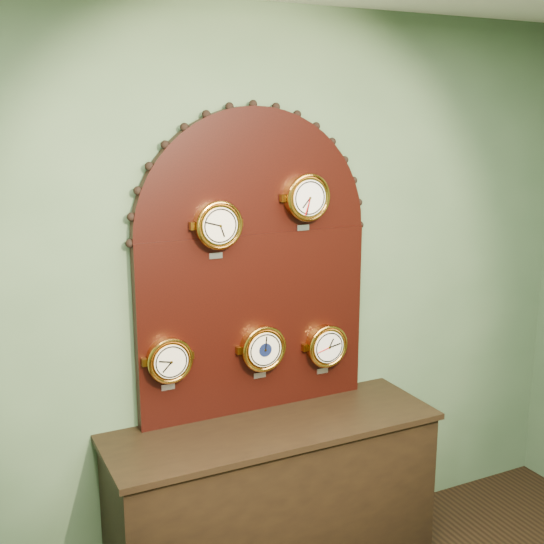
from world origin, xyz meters
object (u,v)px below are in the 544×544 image
display_board (254,255)px  tide_clock (326,346)px  roman_clock (218,225)px  arabic_clock (307,197)px  hygrometer (169,360)px  shop_counter (274,504)px  barometer (262,348)px

display_board → tide_clock: 0.63m
tide_clock → roman_clock: bearing=-180.0°
arabic_clock → hygrometer: bearing=180.0°
arabic_clock → hygrometer: size_ratio=1.05×
shop_counter → display_board: size_ratio=1.05×
shop_counter → roman_clock: (-0.21, 0.15, 1.40)m
shop_counter → barometer: size_ratio=5.62×
arabic_clock → tide_clock: (0.12, 0.00, -0.77)m
display_board → barometer: (0.01, -0.07, -0.46)m
roman_clock → arabic_clock: size_ratio=0.98×
roman_clock → tide_clock: roman_clock is taller
arabic_clock → roman_clock: bearing=180.0°
barometer → tide_clock: barometer is taller
roman_clock → arabic_clock: 0.47m
arabic_clock → tide_clock: bearing=0.1°
shop_counter → barometer: bearing=85.2°
barometer → shop_counter: bearing=-94.8°
roman_clock → barometer: size_ratio=0.98×
shop_counter → arabic_clock: 1.53m
shop_counter → barometer: (0.01, 0.15, 0.77)m
arabic_clock → barometer: size_ratio=1.00×
shop_counter → arabic_clock: arabic_clock is taller
arabic_clock → barometer: arabic_clock is taller
shop_counter → roman_clock: roman_clock is taller
hygrometer → tide_clock: hygrometer is taller
shop_counter → tide_clock: bearing=22.2°
roman_clock → tide_clock: 0.89m
display_board → arabic_clock: bearing=-14.8°
hygrometer → display_board: bearing=8.1°
arabic_clock → barometer: (-0.24, -0.00, -0.73)m
barometer → display_board: bearing=100.9°
barometer → tide_clock: (0.36, 0.00, -0.04)m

